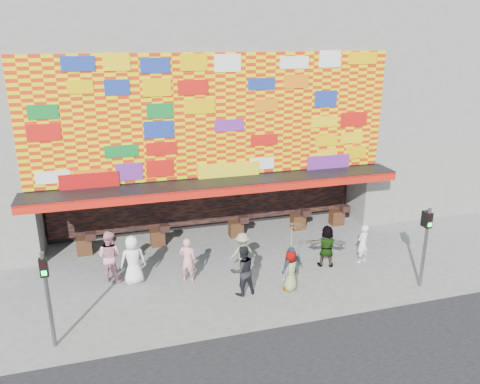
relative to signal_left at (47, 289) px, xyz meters
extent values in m
plane|color=slate|center=(6.20, 1.50, -1.86)|extent=(90.00, 90.00, 0.00)
cube|color=gray|center=(6.20, 9.50, 4.64)|extent=(15.00, 8.00, 7.00)
cube|color=black|center=(6.20, 10.50, -0.36)|extent=(15.00, 6.00, 3.00)
cube|color=gray|center=(-1.10, 6.50, -0.36)|extent=(0.40, 2.00, 3.00)
cube|color=gray|center=(13.50, 6.50, -0.36)|extent=(0.40, 2.00, 3.00)
cube|color=black|center=(6.20, 4.90, 1.14)|extent=(15.20, 1.60, 0.12)
cube|color=red|center=(6.20, 4.12, 0.99)|extent=(15.20, 0.04, 0.35)
cube|color=#FAE200|center=(6.20, 5.46, 3.69)|extent=(14.80, 0.08, 4.90)
cube|color=black|center=(6.20, 7.35, -0.31)|extent=(14.00, 0.25, 2.50)
cube|color=gray|center=(19.20, 9.50, 4.14)|extent=(11.00, 8.00, 12.00)
cylinder|color=#59595B|center=(0.00, 0.00, -0.36)|extent=(0.12, 0.12, 3.00)
cube|color=black|center=(0.00, 0.00, 0.69)|extent=(0.22, 0.18, 0.55)
cube|color=black|center=(0.00, -0.09, 0.82)|extent=(0.14, 0.02, 0.14)
cube|color=#19E533|center=(0.00, -0.09, 0.56)|extent=(0.14, 0.02, 0.14)
cylinder|color=#59595B|center=(12.40, 0.00, -0.36)|extent=(0.12, 0.12, 3.00)
cube|color=black|center=(12.40, 0.00, 0.69)|extent=(0.22, 0.18, 0.55)
cube|color=black|center=(12.40, -0.09, 0.82)|extent=(0.14, 0.02, 0.14)
cube|color=#19E533|center=(12.40, -0.09, 0.56)|extent=(0.14, 0.02, 0.14)
imported|color=white|center=(2.50, 3.11, -0.94)|extent=(0.92, 0.62, 1.84)
imported|color=pink|center=(4.42, 2.69, -1.01)|extent=(0.74, 0.64, 1.70)
imported|color=black|center=(6.08, 1.25, -0.95)|extent=(0.98, 0.82, 1.82)
imported|color=gray|center=(6.55, 2.88, -1.08)|extent=(1.05, 0.65, 1.56)
imported|color=#304254|center=(7.83, 1.12, -1.04)|extent=(1.03, 0.82, 1.63)
imported|color=gray|center=(9.82, 2.39, -1.02)|extent=(1.63, 1.00, 1.68)
imported|color=gray|center=(7.79, 1.06, -1.10)|extent=(0.88, 0.84, 1.52)
imported|color=white|center=(11.34, 2.28, -1.07)|extent=(0.68, 0.57, 1.58)
imported|color=pink|center=(1.71, 3.54, -0.89)|extent=(1.19, 1.13, 1.95)
imported|color=beige|center=(7.79, 1.06, 0.27)|extent=(1.08, 1.10, 0.87)
cylinder|color=#4C3326|center=(7.79, 1.06, -0.61)|extent=(0.02, 0.02, 1.00)
camera|label=1|loc=(1.98, -12.57, 6.74)|focal=35.00mm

